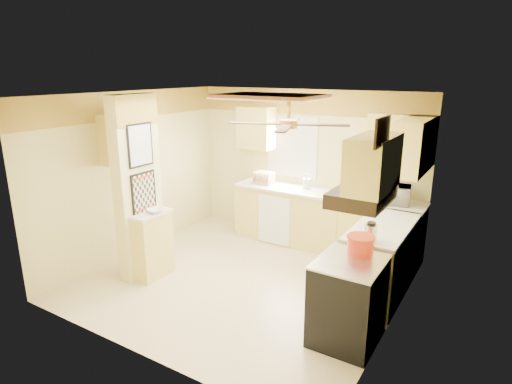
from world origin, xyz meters
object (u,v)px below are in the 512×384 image
Objects in this scene: microwave at (392,194)px; dutch_oven at (361,245)px; bowl at (155,211)px; kettle at (371,232)px; stove at (348,300)px.

dutch_oven is (0.16, -1.90, -0.06)m from microwave.
kettle reaches higher than bowl.
microwave is 3.35m from bowl.
dutch_oven is 0.33m from kettle.
microwave reaches higher than stove.
bowl is at bearing 179.27° from stove.
stove is at bearing -0.73° from bowl.
microwave is 1.58m from kettle.
microwave is at bearing 94.88° from dutch_oven.
dutch_oven reaches higher than bowl.
kettle is (0.17, -1.57, -0.03)m from microwave.
microwave is 2.28× the size of bowl.
dutch_oven is (2.77, 0.19, 0.05)m from bowl.
stove is 2.80m from bowl.
microwave is 2.19× the size of kettle.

